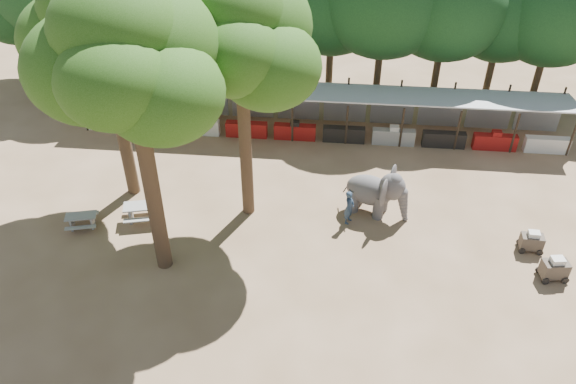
# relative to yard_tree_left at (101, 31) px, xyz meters

# --- Properties ---
(ground) EXTENTS (100.00, 100.00, 0.00)m
(ground) POSITION_rel_yard_tree_left_xyz_m (9.13, -7.19, -8.20)
(ground) COLOR brown
(ground) RESTS_ON ground
(vendor_stalls) EXTENTS (28.00, 2.99, 2.80)m
(vendor_stalls) POSITION_rel_yard_tree_left_xyz_m (9.13, 6.65, -7.02)
(vendor_stalls) COLOR #A5A8AE
(vendor_stalls) RESTS_ON ground
(yard_tree_left) EXTENTS (7.10, 6.90, 11.02)m
(yard_tree_left) POSITION_rel_yard_tree_left_xyz_m (0.00, 0.00, 0.00)
(yard_tree_left) COLOR #332316
(yard_tree_left) RESTS_ON ground
(yard_tree_center) EXTENTS (7.10, 6.90, 12.04)m
(yard_tree_center) POSITION_rel_yard_tree_left_xyz_m (3.00, -5.00, 1.01)
(yard_tree_center) COLOR #332316
(yard_tree_center) RESTS_ON ground
(yard_tree_back) EXTENTS (7.10, 6.90, 11.36)m
(yard_tree_back) POSITION_rel_yard_tree_left_xyz_m (6.00, -1.00, 0.34)
(yard_tree_back) COLOR #332316
(yard_tree_back) RESTS_ON ground
(backdrop_trees) EXTENTS (46.46, 5.95, 8.33)m
(backdrop_trees) POSITION_rel_yard_tree_left_xyz_m (9.13, 11.81, -2.69)
(backdrop_trees) COLOR #332316
(backdrop_trees) RESTS_ON ground
(elephant) EXTENTS (3.25, 2.46, 2.42)m
(elephant) POSITION_rel_yard_tree_left_xyz_m (12.17, -0.67, -6.99)
(elephant) COLOR #444142
(elephant) RESTS_ON ground
(handler) EXTENTS (0.62, 0.73, 1.72)m
(handler) POSITION_rel_yard_tree_left_xyz_m (10.91, -1.55, -7.34)
(handler) COLOR #26384C
(handler) RESTS_ON ground
(picnic_table_near) EXTENTS (1.65, 1.55, 0.69)m
(picnic_table_near) POSITION_rel_yard_tree_left_xyz_m (-1.31, -3.17, -7.75)
(picnic_table_near) COLOR gray
(picnic_table_near) RESTS_ON ground
(picnic_table_far) EXTENTS (2.00, 1.88, 0.84)m
(picnic_table_far) POSITION_rel_yard_tree_left_xyz_m (1.31, -2.33, -7.65)
(picnic_table_far) COLOR gray
(picnic_table_far) RESTS_ON ground
(cart_front) EXTENTS (1.24, 0.91, 1.11)m
(cart_front) POSITION_rel_yard_tree_left_xyz_m (19.40, -4.39, -7.65)
(cart_front) COLOR #393129
(cart_front) RESTS_ON ground
(cart_back) EXTENTS (1.07, 0.73, 1.01)m
(cart_back) POSITION_rel_yard_tree_left_xyz_m (18.90, -2.70, -7.70)
(cart_back) COLOR #393129
(cart_back) RESTS_ON ground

